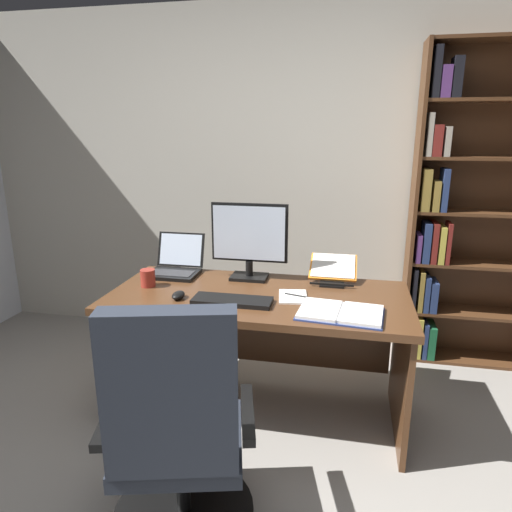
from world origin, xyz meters
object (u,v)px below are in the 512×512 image
Objects in this scene: laptop at (176,265)px; keyboard at (232,301)px; monitor at (249,241)px; office_chair at (178,444)px; coffee_mug at (148,278)px; desk at (261,322)px; computer_mouse at (178,295)px; reading_stand_with_book at (333,269)px; notepad at (293,297)px; pen at (297,295)px; bookshelf at (465,217)px; open_binder at (341,313)px.

laptop is 0.74× the size of keyboard.
monitor reaches higher than laptop.
office_chair is 10.37× the size of coffee_mug.
monitor is at bearing 120.43° from desk.
computer_mouse is 0.94m from reading_stand_with_book.
notepad is (-0.20, -0.35, -0.06)m from reading_stand_with_book.
computer_mouse is 0.64m from pen.
desk is 0.76× the size of bookshelf.
bookshelf is 2.01m from computer_mouse.
notepad is at bearing -20.08° from laptop.
monitor is at bearing 139.14° from pen.
notepad is (-1.05, -0.97, -0.30)m from bookshelf.
monitor is at bearing 145.79° from open_binder.
desk is 0.52m from computer_mouse.
office_chair is at bearing -91.42° from monitor.
pen is at bearing -19.62° from laptop.
laptop is 0.86m from pen.
bookshelf reaches higher than computer_mouse.
coffee_mug is at bearing 178.90° from notepad.
office_chair reaches higher than computer_mouse.
laptop reaches higher than coffee_mug.
pen is (0.32, -0.28, -0.22)m from monitor.
reading_stand_with_book is at bearing -144.21° from bookshelf.
bookshelf is 1.44m from pen.
desk is at bearing -147.00° from reading_stand_with_book.
bookshelf reaches higher than desk.
reading_stand_with_book is (0.50, 0.07, -0.17)m from monitor.
monitor is 1.06× the size of open_binder.
notepad is 1.50× the size of pen.
bookshelf is 2.08× the size of office_chair.
desk is at bearing 153.96° from notepad.
coffee_mug reaches higher than open_binder.
keyboard is at bearing -156.19° from pen.
pen is at bearing 54.13° from office_chair.
coffee_mug is at bearing 147.16° from computer_mouse.
keyboard is (0.00, -0.42, -0.22)m from monitor.
open_binder is 4.35× the size of coffee_mug.
computer_mouse is 1.03× the size of coffee_mug.
bookshelf is 1.78m from keyboard.
reading_stand_with_book is 1.40× the size of notepad.
desk is at bearing 65.52° from keyboard.
office_chair is 3.55× the size of reading_stand_with_book.
laptop is at bearing 112.86° from computer_mouse.
coffee_mug reaches higher than keyboard.
monitor is 0.63m from coffee_mug.
office_chair reaches higher than notepad.
bookshelf is 2.40m from office_chair.
open_binder is 3.14× the size of pen.
monitor is 0.48m from keyboard.
computer_mouse is 0.35× the size of reading_stand_with_book.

